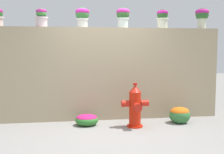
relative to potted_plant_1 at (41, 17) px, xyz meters
name	(u,v)px	position (x,y,z in m)	size (l,w,h in m)	color
ground_plane	(111,133)	(1.33, -1.16, -2.25)	(24.00, 24.00, 0.00)	gray
stone_wall	(104,74)	(1.33, 0.03, -1.23)	(5.22, 0.36, 2.03)	tan
potted_plant_1	(41,17)	(0.00, 0.00, 0.00)	(0.28, 0.28, 0.40)	silver
potted_plant_2	(82,15)	(0.87, 0.07, 0.05)	(0.31, 0.31, 0.44)	silver
potted_plant_3	(123,15)	(1.76, 0.01, 0.06)	(0.30, 0.30, 0.45)	silver
potted_plant_4	(162,17)	(2.68, 0.04, 0.03)	(0.27, 0.27, 0.43)	beige
potted_plant_5	(202,15)	(3.64, 0.05, 0.10)	(0.31, 0.31, 0.48)	beige
fire_hydrant	(135,107)	(1.86, -0.79, -1.83)	(0.55, 0.45, 0.89)	red
flower_bush_left	(180,114)	(2.88, -0.62, -2.06)	(0.45, 0.40, 0.36)	#337239
flower_bush_right	(87,119)	(0.91, -0.51, -2.13)	(0.47, 0.43, 0.24)	#2F732C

